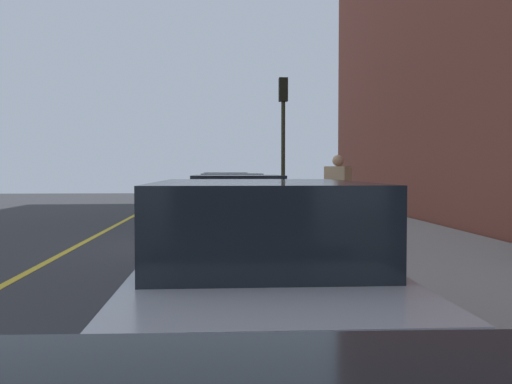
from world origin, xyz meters
The scene contains 9 objects.
ground_plane centered at (0.00, 0.00, 0.00)m, with size 56.00×56.00×0.00m, color #333335.
sidewalk centered at (0.00, -3.30, 0.07)m, with size 28.00×4.60×0.15m, color gray.
lane_stripe_centre centered at (0.00, 3.20, 0.00)m, with size 28.00×0.14×0.01m, color gold.
parked_car_silver centered at (-7.14, -0.11, 0.76)m, with size 4.71×1.90×1.51m.
parked_car_maroon centered at (-1.21, -0.12, 0.76)m, with size 4.27×1.91×1.51m.
parked_car_charcoal centered at (4.06, -0.12, 0.76)m, with size 4.76×1.92×1.51m.
parked_car_red centered at (10.25, -0.07, 0.76)m, with size 4.58×1.99×1.51m.
pedestrian_tan_coat centered at (-0.52, -2.18, 1.09)m, with size 0.54×0.55×1.76m.
traffic_light_pole centered at (5.23, -1.72, 3.01)m, with size 0.35×0.26×4.21m.
Camera 1 is at (-11.84, 0.20, 1.60)m, focal length 40.02 mm.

